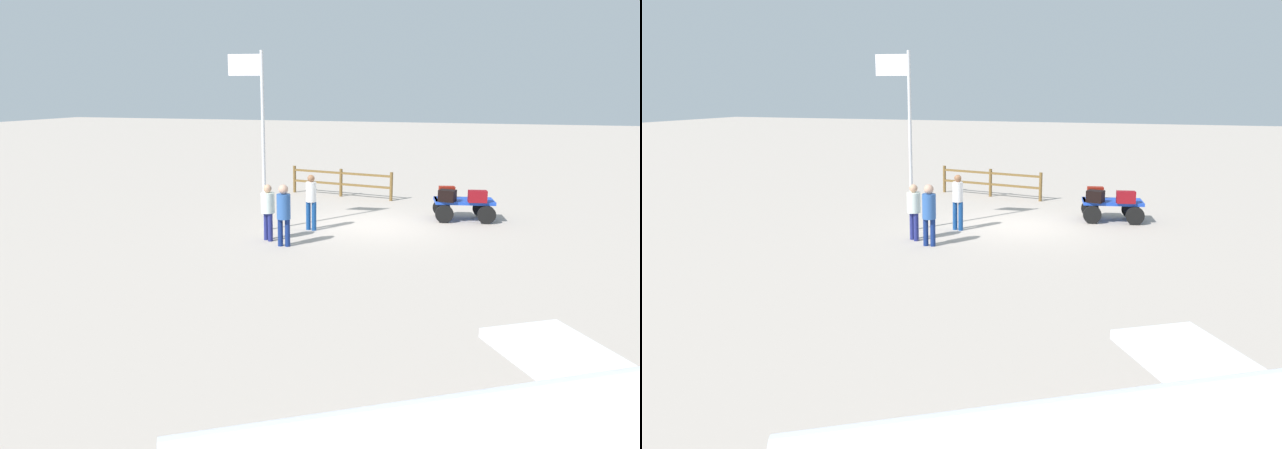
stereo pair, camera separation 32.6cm
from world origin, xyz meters
TOP-DOWN VIEW (x-y plane):
  - ground_plane at (0.00, 0.00)m, footprint 120.00×120.00m
  - luggage_cart at (-2.66, -1.69)m, footprint 2.07×1.51m
  - suitcase_olive at (-3.11, -1.33)m, footprint 0.62×0.42m
  - suitcase_tan at (-2.19, -1.18)m, footprint 0.57×0.49m
  - suitcase_maroon at (-2.10, -1.96)m, footprint 0.56×0.41m
  - worker_lead at (1.59, 1.13)m, footprint 0.37×0.37m
  - worker_trailing at (2.35, 2.68)m, footprint 0.52×0.52m
  - worker_supervisor at (1.71, 3.13)m, footprint 0.40×0.40m
  - airplane_near at (-5.09, 12.23)m, footprint 8.84×6.47m
  - flagpole at (3.04, 1.57)m, footprint 1.07×0.12m
  - wooden_fence at (2.26, -4.69)m, footprint 4.28×0.86m

SIDE VIEW (x-z plane):
  - ground_plane at x=0.00m, z-range 0.00..0.00m
  - luggage_cart at x=-2.66m, z-range 0.14..0.81m
  - wooden_fence at x=2.26m, z-range 0.09..1.18m
  - suitcase_maroon at x=-2.10m, z-range 0.67..1.03m
  - suitcase_tan at x=-2.19m, z-range 0.67..1.04m
  - suitcase_olive at x=-3.11m, z-range 0.67..1.04m
  - worker_trailing at x=2.35m, z-range 0.15..1.74m
  - worker_lead at x=1.59m, z-range 0.12..1.80m
  - worker_supervisor at x=1.71m, z-range 0.15..1.84m
  - airplane_near at x=-5.09m, z-range -0.37..2.54m
  - flagpole at x=3.04m, z-range 0.55..5.77m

